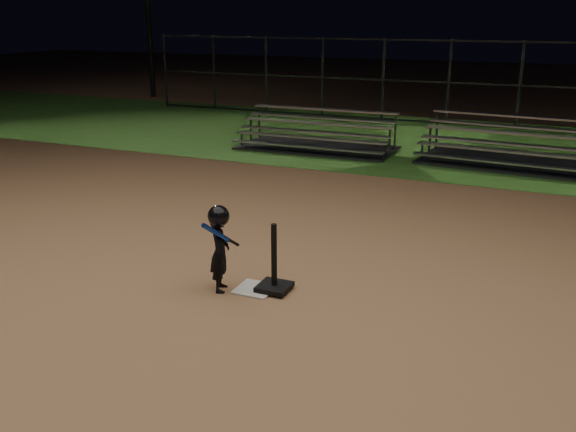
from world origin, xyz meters
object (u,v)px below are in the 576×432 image
object	(u,v)px
home_plate	(255,289)
batting_tee	(274,277)
child_batter	(220,246)
bleacher_left	(316,142)
bleacher_right	(518,156)

from	to	relation	value
home_plate	batting_tee	bearing A→B (deg)	16.89
batting_tee	child_batter	bearing A→B (deg)	-159.16
home_plate	bleacher_left	xyz separation A→B (m)	(-2.29, 8.04, 0.18)
home_plate	child_batter	bearing A→B (deg)	-156.96
home_plate	bleacher_left	size ratio (longest dim) A/B	0.12
batting_tee	bleacher_left	size ratio (longest dim) A/B	0.22
child_batter	bleacher_right	bearing A→B (deg)	-40.38
child_batter	bleacher_right	distance (m)	8.78
batting_tee	bleacher_right	xyz separation A→B (m)	(2.19, 8.08, 0.03)
batting_tee	bleacher_left	world-z (taller)	bleacher_left
batting_tee	bleacher_left	xyz separation A→B (m)	(-2.51, 7.97, 0.01)
batting_tee	bleacher_left	distance (m)	8.36
home_plate	batting_tee	xyz separation A→B (m)	(0.22, 0.07, 0.17)
child_batter	bleacher_left	xyz separation A→B (m)	(-1.90, 8.20, -0.38)
home_plate	child_batter	world-z (taller)	child_batter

